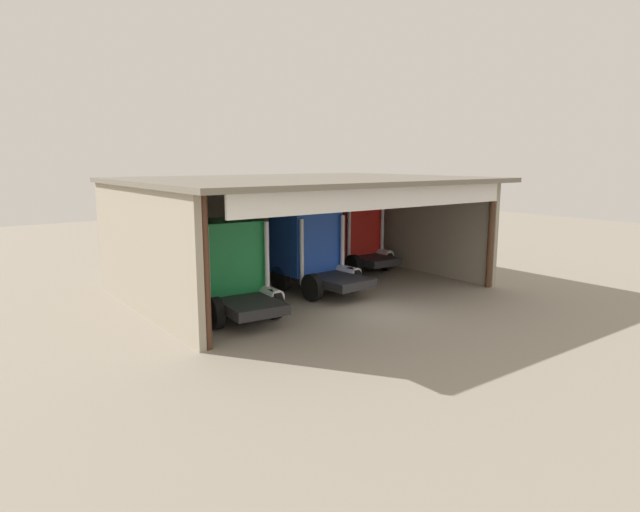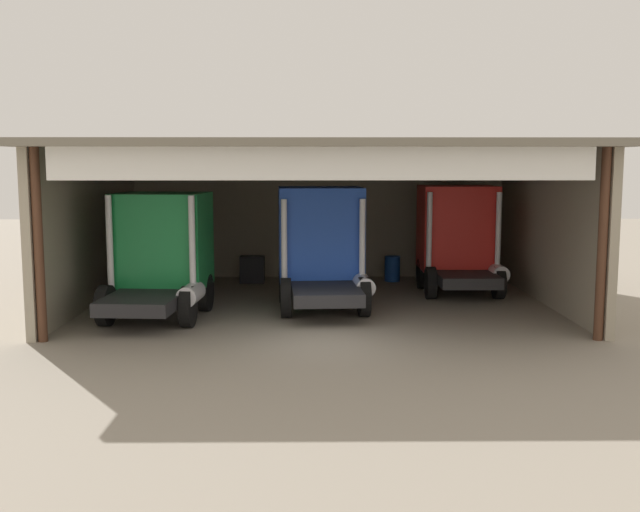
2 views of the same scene
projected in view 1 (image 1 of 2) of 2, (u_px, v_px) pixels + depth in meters
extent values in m
plane|color=gray|center=(378.00, 313.00, 20.93)|extent=(80.00, 80.00, 0.00)
cube|color=#9E937F|center=(242.00, 224.00, 29.00)|extent=(14.54, 0.24, 4.85)
cube|color=#9E937F|center=(140.00, 251.00, 20.49)|extent=(0.24, 10.75, 4.85)
cube|color=#9E937F|center=(411.00, 224.00, 29.03)|extent=(0.24, 10.75, 4.85)
cube|color=#6E6759|center=(304.00, 180.00, 23.96)|extent=(15.14, 11.65, 0.20)
cylinder|color=#4C2D1E|center=(206.00, 273.00, 16.50)|extent=(0.24, 0.24, 4.85)
cylinder|color=#4C2D1E|center=(490.00, 235.00, 24.75)|extent=(0.24, 0.24, 4.85)
cube|color=white|center=(387.00, 197.00, 19.86)|extent=(13.08, 0.12, 0.90)
cube|color=#197F3D|center=(225.00, 256.00, 20.65)|extent=(2.75, 2.30, 2.77)
cube|color=black|center=(214.00, 240.00, 21.46)|extent=(2.21, 0.23, 0.83)
cube|color=silver|center=(216.00, 289.00, 21.83)|extent=(2.47, 0.35, 0.44)
cube|color=#232326|center=(245.00, 304.00, 19.44)|extent=(2.18, 3.34, 0.36)
cylinder|color=silver|center=(207.00, 268.00, 19.06)|extent=(0.18, 0.18, 3.01)
cylinder|color=silver|center=(267.00, 262.00, 20.29)|extent=(0.18, 0.18, 3.01)
cylinder|color=silver|center=(271.00, 294.00, 20.28)|extent=(0.65, 1.24, 0.56)
cylinder|color=black|center=(194.00, 300.00, 20.69)|extent=(0.38, 1.15, 1.13)
cylinder|color=black|center=(249.00, 292.00, 21.90)|extent=(0.38, 1.15, 1.13)
cylinder|color=black|center=(215.00, 313.00, 18.87)|extent=(0.38, 1.15, 1.13)
cylinder|color=black|center=(274.00, 304.00, 20.08)|extent=(0.38, 1.15, 1.13)
cube|color=#1E47B7|center=(306.00, 240.00, 24.41)|extent=(2.70, 2.23, 2.88)
cube|color=black|center=(291.00, 227.00, 25.12)|extent=(2.20, 0.19, 0.86)
cube|color=silver|center=(291.00, 270.00, 25.50)|extent=(2.46, 0.31, 0.44)
cube|color=#232326|center=(333.00, 280.00, 23.28)|extent=(2.14, 3.48, 0.36)
cylinder|color=silver|center=(302.00, 252.00, 22.83)|extent=(0.18, 0.18, 2.82)
cylinder|color=silver|center=(343.00, 247.00, 24.30)|extent=(0.18, 0.18, 2.82)
cylinder|color=silver|center=(348.00, 272.00, 24.22)|extent=(0.63, 1.23, 0.56)
cylinder|color=black|center=(280.00, 279.00, 24.30)|extent=(0.37, 1.17, 1.16)
cylinder|color=black|center=(319.00, 272.00, 25.75)|extent=(0.37, 1.17, 1.16)
cylinder|color=black|center=(312.00, 288.00, 22.59)|extent=(0.37, 1.17, 1.16)
cylinder|color=black|center=(352.00, 280.00, 24.03)|extent=(0.37, 1.17, 1.16)
cube|color=red|center=(351.00, 228.00, 29.22)|extent=(2.56, 2.17, 2.89)
cube|color=black|center=(339.00, 217.00, 30.00)|extent=(2.16, 0.08, 0.87)
cube|color=silver|center=(338.00, 253.00, 30.38)|extent=(2.42, 0.18, 0.44)
cube|color=#232326|center=(370.00, 259.00, 28.24)|extent=(1.93, 2.85, 0.36)
cylinder|color=silver|center=(349.00, 236.00, 27.62)|extent=(0.18, 0.18, 2.97)
cylinder|color=silver|center=(382.00, 232.00, 28.95)|extent=(0.18, 0.18, 2.97)
cylinder|color=silver|center=(382.00, 254.00, 29.13)|extent=(0.57, 1.21, 0.56)
cylinder|color=black|center=(330.00, 259.00, 29.21)|extent=(0.31, 1.07, 1.07)
cylinder|color=black|center=(361.00, 255.00, 30.51)|extent=(0.31, 1.07, 1.07)
cylinder|color=black|center=(353.00, 265.00, 27.63)|extent=(0.31, 1.07, 1.07)
cylinder|color=black|center=(386.00, 260.00, 28.93)|extent=(0.31, 1.07, 1.07)
cylinder|color=#194CB2|center=(298.00, 258.00, 30.05)|extent=(0.58, 0.58, 0.94)
cube|color=black|center=(214.00, 270.00, 26.67)|extent=(0.90, 0.60, 1.00)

